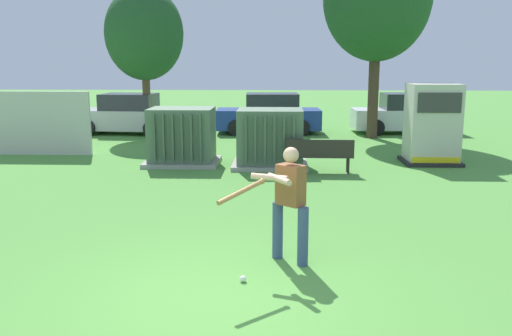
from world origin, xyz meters
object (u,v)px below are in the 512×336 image
transformer_mid_west (270,139)px  generator_enclosure (432,124)px  transformer_west (182,137)px  batter (288,199)px  sports_ball (243,279)px  parked_car_rightmost (405,115)px  park_bench (319,153)px  parked_car_left_of_center (127,115)px  parked_car_right_of_center (269,115)px

transformer_mid_west → generator_enclosure: size_ratio=0.91×
transformer_west → batter: bearing=-69.6°
sports_ball → parked_car_rightmost: parked_car_rightmost is taller
transformer_west → batter: size_ratio=1.21×
transformer_mid_west → sports_ball: transformer_mid_west is taller
sports_ball → parked_car_rightmost: (5.71, 15.78, 0.71)m
park_bench → sports_ball: (-1.58, -7.39, -0.49)m
transformer_mid_west → parked_car_rightmost: size_ratio=0.50×
parked_car_left_of_center → parked_car_right_of_center: (5.79, 0.38, 0.00)m
transformer_mid_west → generator_enclosure: 4.73m
park_bench → transformer_mid_west: bearing=146.3°
transformer_mid_west → batter: bearing=-87.2°
generator_enclosure → park_bench: bearing=-154.8°
parked_car_rightmost → transformer_mid_west: bearing=-126.1°
parked_car_rightmost → batter: bearing=-108.7°
sports_ball → generator_enclosure: bearing=61.2°
parked_car_left_of_center → parked_car_right_of_center: 5.80m
transformer_west → park_bench: (3.86, -1.17, -0.25)m
transformer_west → transformer_mid_west: same height
park_bench → parked_car_left_of_center: 10.59m
transformer_west → batter: 8.33m
park_bench → batter: bearing=-98.2°
parked_car_left_of_center → park_bench: bearing=-46.9°
transformer_mid_west → park_bench: size_ratio=1.16×
parked_car_left_of_center → parked_car_rightmost: size_ratio=1.02×
generator_enclosure → batter: generator_enclosure is taller
parked_car_left_of_center → transformer_west: bearing=-62.8°
parked_car_right_of_center → parked_car_rightmost: size_ratio=1.01×
transformer_west → parked_car_right_of_center: 7.35m
batter → parked_car_left_of_center: bearing=113.6°
batter → sports_ball: batter is taller
parked_car_right_of_center → batter: bearing=-88.1°
transformer_west → sports_ball: size_ratio=23.33×
transformer_west → parked_car_left_of_center: size_ratio=0.49×
sports_ball → parked_car_right_of_center: bearing=89.5°
transformer_west → park_bench: bearing=-16.9°
transformer_west → parked_car_left_of_center: (-3.38, 6.56, -0.04)m
parked_car_rightmost → transformer_west: bearing=-137.9°
generator_enclosure → parked_car_left_of_center: generator_enclosure is taller
transformer_mid_west → generator_enclosure: generator_enclosure is taller
transformer_mid_west → parked_car_left_of_center: size_ratio=0.49×
park_bench → parked_car_left_of_center: parked_car_left_of_center is taller
parked_car_right_of_center → generator_enclosure: bearing=-53.8°
transformer_west → parked_car_right_of_center: (2.41, 6.94, -0.04)m
generator_enclosure → parked_car_left_of_center: 12.25m
transformer_mid_west → batter: 7.53m
park_bench → parked_car_rightmost: size_ratio=0.43×
transformer_west → parked_car_rightmost: size_ratio=0.50×
park_bench → transformer_west: bearing=163.1°
generator_enclosure → parked_car_rightmost: 6.87m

